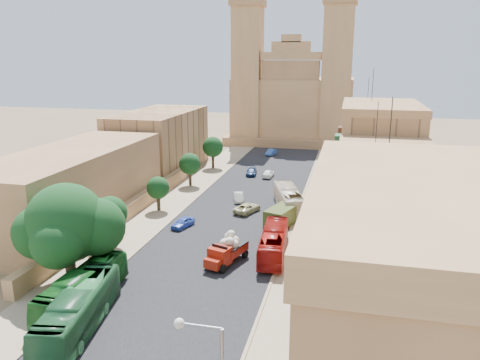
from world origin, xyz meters
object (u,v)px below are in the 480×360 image
at_px(church, 293,99).
at_px(street_tree_a, 110,213).
at_px(street_tree_d, 213,147).
at_px(bus_cream_east, 289,199).
at_px(car_dkblue, 251,172).
at_px(ficus_tree, 67,226).
at_px(red_truck, 227,250).
at_px(pedestrian_c, 307,251).
at_px(bus_red_east, 274,242).
at_px(street_tree_c, 190,164).
at_px(olive_pickup, 282,216).
at_px(car_blue_a, 183,223).
at_px(car_cream, 247,208).
at_px(car_blue_b, 271,152).
at_px(bus_green_north, 83,288).
at_px(street_tree_b, 158,188).
at_px(pedestrian_a, 314,277).
at_px(bus_green_south, 79,310).
at_px(car_white_b, 268,173).
at_px(car_white_a, 239,197).

bearing_deg(church, street_tree_a, -98.54).
distance_m(street_tree_d, bus_cream_east, 25.63).
xyz_separation_m(bus_cream_east, car_dkblue, (-8.22, 16.41, -0.85)).
bearing_deg(ficus_tree, red_truck, 30.19).
bearing_deg(pedestrian_c, bus_red_east, -73.61).
xyz_separation_m(street_tree_c, olive_pickup, (15.86, -13.74, -2.25)).
distance_m(olive_pickup, car_blue_a, 11.32).
relative_size(street_tree_c, street_tree_d, 0.90).
distance_m(ficus_tree, car_cream, 24.50).
bearing_deg(car_blue_b, car_dkblue, -81.78).
distance_m(ficus_tree, street_tree_c, 32.05).
xyz_separation_m(church, ficus_tree, (-9.42, -74.61, -4.37)).
bearing_deg(bus_green_north, street_tree_b, 99.74).
height_order(ficus_tree, car_cream, ficus_tree).
bearing_deg(olive_pickup, bus_red_east, -87.33).
height_order(ficus_tree, pedestrian_a, ficus_tree).
xyz_separation_m(street_tree_a, car_blue_b, (8.01, 49.06, -2.94)).
xyz_separation_m(street_tree_b, red_truck, (12.30, -13.18, -1.57)).
relative_size(car_blue_a, car_cream, 0.80).
bearing_deg(bus_green_south, bus_red_east, 45.07).
bearing_deg(ficus_tree, church, 82.80).
height_order(car_white_b, pedestrian_a, pedestrian_a).
bearing_deg(olive_pickup, street_tree_d, 121.63).
height_order(street_tree_c, street_tree_d, street_tree_d).
height_order(street_tree_c, car_blue_a, street_tree_c).
height_order(car_dkblue, pedestrian_a, pedestrian_a).
distance_m(street_tree_c, bus_red_east, 27.73).
bearing_deg(car_white_b, car_cream, 94.21).
bearing_deg(pedestrian_a, street_tree_b, -15.74).
distance_m(ficus_tree, car_blue_a, 16.20).
bearing_deg(pedestrian_a, bus_cream_east, -54.51).
bearing_deg(bus_cream_east, street_tree_b, -3.00).
xyz_separation_m(car_white_a, pedestrian_a, (11.68, -21.92, 0.32)).
xyz_separation_m(car_blue_a, car_white_a, (3.82, 11.10, 0.00)).
relative_size(street_tree_d, bus_red_east, 0.57).
bearing_deg(bus_green_north, car_blue_b, 86.80).
height_order(church, pedestrian_c, church).
distance_m(street_tree_d, car_cream, 25.06).
distance_m(olive_pickup, pedestrian_c, 9.60).
xyz_separation_m(car_white_b, pedestrian_c, (8.96, -30.28, 0.19)).
relative_size(street_tree_a, bus_green_south, 0.49).
xyz_separation_m(bus_cream_east, car_white_b, (-5.30, 15.70, -0.80)).
bearing_deg(car_white_b, bus_red_east, 103.47).
bearing_deg(car_blue_b, bus_green_south, -82.99).
height_order(street_tree_d, red_truck, street_tree_d).
xyz_separation_m(street_tree_b, car_white_a, (8.88, 5.98, -2.32)).
height_order(olive_pickup, pedestrian_c, olive_pickup).
distance_m(street_tree_d, bus_red_east, 38.10).
relative_size(ficus_tree, street_tree_a, 1.65).
bearing_deg(street_tree_a, bus_green_south, -70.30).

